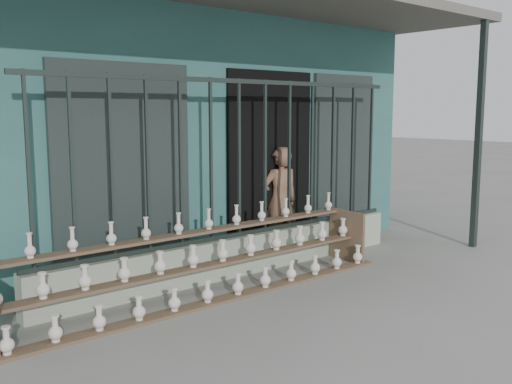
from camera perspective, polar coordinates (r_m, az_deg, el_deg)
ground at (r=5.83m, az=6.44°, el=-10.86°), size 60.00×60.00×0.00m
workshop_building at (r=8.97m, az=-13.44°, el=6.18°), size 7.40×6.60×3.21m
parapet_wall at (r=6.69m, az=-1.66°, el=-6.31°), size 5.00×0.20×0.45m
security_fence at (r=6.50m, az=-1.70°, el=3.33°), size 5.00×0.04×1.80m
shelf_rack at (r=5.91m, az=-4.73°, el=-6.92°), size 4.50×0.68×0.85m
elderly_woman at (r=7.52m, az=2.43°, el=-0.89°), size 0.58×0.44×1.43m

